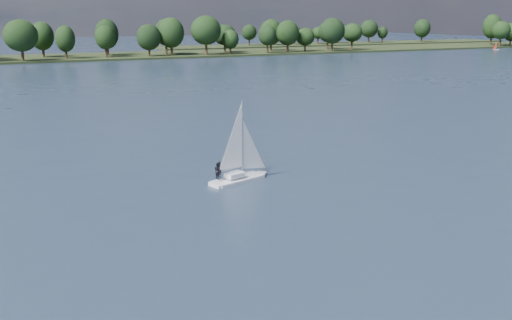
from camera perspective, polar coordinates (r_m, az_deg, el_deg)
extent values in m
plane|color=#233342|center=(117.62, -10.96, 6.50)|extent=(700.00, 700.00, 0.00)
cube|color=black|center=(227.07, -18.80, 9.57)|extent=(660.00, 40.00, 1.50)
cube|color=black|center=(333.14, 8.75, 11.36)|extent=(220.00, 30.00, 1.40)
cube|color=white|center=(53.82, -1.80, -2.14)|extent=(6.30, 3.35, 0.71)
cube|color=white|center=(53.63, -1.80, -1.40)|extent=(2.01, 1.53, 0.45)
cylinder|color=silver|center=(52.83, -1.83, 2.09)|extent=(0.11, 0.11, 7.13)
imported|color=black|center=(53.00, -3.66, -0.94)|extent=(0.41, 0.59, 1.54)
imported|color=black|center=(52.54, -3.84, -1.07)|extent=(0.69, 0.83, 1.54)
cube|color=silver|center=(296.23, 22.87, 10.12)|extent=(2.62, 2.10, 0.40)
cylinder|color=silver|center=(296.14, 22.91, 10.50)|extent=(0.07, 0.07, 3.53)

